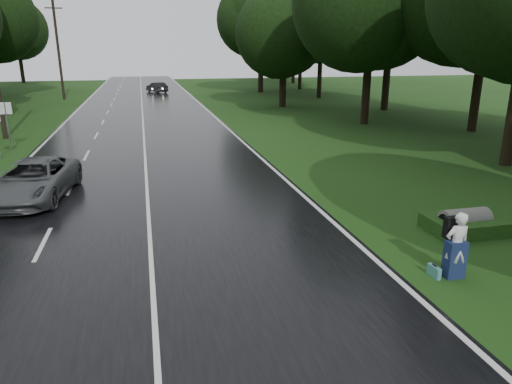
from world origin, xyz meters
TOP-DOWN VIEW (x-y plane):
  - ground at (0.00, 0.00)m, footprint 160.00×160.00m
  - road at (0.00, 20.00)m, footprint 12.00×140.00m
  - lane_center at (0.00, 20.00)m, footprint 0.12×140.00m
  - grey_car at (-4.07, 6.66)m, footprint 3.07×5.42m
  - far_car at (2.02, 51.30)m, footprint 2.77×4.11m
  - hitchhiker at (7.24, -2.46)m, footprint 0.62×0.56m
  - suitcase at (6.78, -2.37)m, footprint 0.15×0.42m
  - culvert at (9.44, 0.05)m, footprint 1.48×0.74m
  - utility_pole_mid at (-8.50, 20.46)m, footprint 1.80×0.28m
  - utility_pole_far at (-8.50, 45.25)m, footprint 1.80×0.28m
  - road_sign_a at (-7.20, 14.13)m, footprint 0.62×0.10m
  - road_sign_b at (-7.20, 16.44)m, footprint 0.64×0.10m
  - tree_right_c at (17.06, 7.11)m, footprint 9.50×9.50m
  - tree_right_d at (16.26, 20.71)m, footprint 9.42×9.42m
  - tree_right_e at (13.38, 32.53)m, footprint 7.15×7.15m
  - tree_right_f at (15.27, 48.80)m, footprint 10.48×10.48m

SIDE VIEW (x-z plane):
  - ground at x=0.00m, z-range 0.00..0.00m
  - culvert at x=9.44m, z-range -0.37..0.37m
  - utility_pole_mid at x=-8.50m, z-range -5.14..5.14m
  - utility_pole_far at x=-8.50m, z-range -5.34..5.34m
  - road_sign_a at x=-7.20m, z-range -1.28..1.28m
  - road_sign_b at x=-7.20m, z-range -1.33..1.33m
  - tree_right_c at x=17.06m, z-range -7.42..7.42m
  - tree_right_d at x=16.26m, z-range -7.36..7.36m
  - tree_right_e at x=13.38m, z-range -5.59..5.59m
  - tree_right_f at x=15.27m, z-range -8.19..8.19m
  - road at x=0.00m, z-range 0.00..0.04m
  - lane_center at x=0.00m, z-range 0.04..0.05m
  - suitcase at x=6.78m, z-range 0.00..0.29m
  - far_car at x=2.02m, z-range 0.04..1.32m
  - grey_car at x=-4.07m, z-range 0.04..1.47m
  - hitchhiker at x=7.24m, z-range -0.06..1.63m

